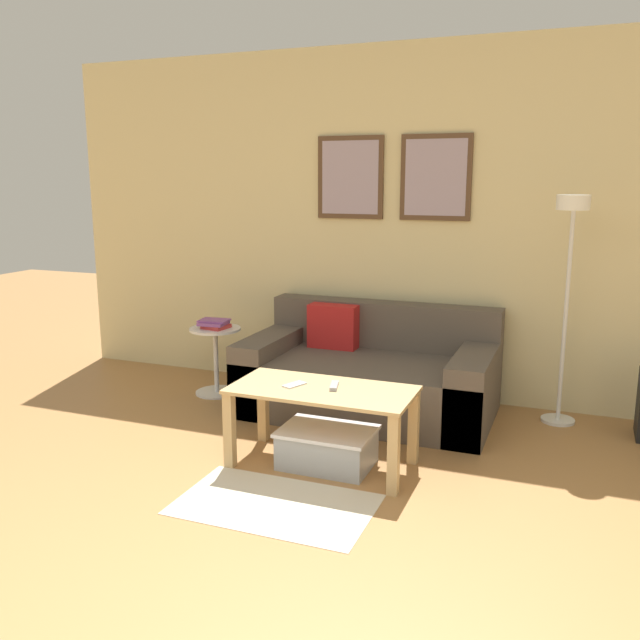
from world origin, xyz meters
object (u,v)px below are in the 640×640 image
object	(u,v)px
floor_lamp	(569,266)
book_stack	(215,324)
couch	(370,376)
side_table	(216,354)
remote_control	(334,386)
coffee_table	(322,403)
cell_phone	(295,385)
storage_bin	(327,447)

from	to	relation	value
floor_lamp	book_stack	bearing A→B (deg)	-176.78
floor_lamp	couch	bearing A→B (deg)	-176.50
book_stack	side_table	bearing A→B (deg)	107.60
floor_lamp	remote_control	xyz separation A→B (m)	(-1.17, -1.03, -0.61)
side_table	book_stack	size ratio (longest dim) A/B	2.21
floor_lamp	book_stack	world-z (taller)	floor_lamp
coffee_table	cell_phone	bearing A→B (deg)	-177.62
cell_phone	coffee_table	bearing A→B (deg)	24.24
couch	floor_lamp	xyz separation A→B (m)	(1.26, 0.08, 0.82)
remote_control	storage_bin	bearing A→B (deg)	-140.51
couch	remote_control	distance (m)	0.98
coffee_table	storage_bin	distance (m)	0.26
couch	cell_phone	distance (m)	1.03
couch	floor_lamp	distance (m)	1.50
coffee_table	storage_bin	bearing A→B (deg)	-1.18
coffee_table	storage_bin	xyz separation A→B (m)	(0.03, -0.00, -0.26)
coffee_table	side_table	bearing A→B (deg)	142.71
side_table	cell_phone	bearing A→B (deg)	-41.59
couch	side_table	world-z (taller)	couch
coffee_table	side_table	distance (m)	1.54
remote_control	cell_phone	size ratio (longest dim) A/B	1.07
coffee_table	side_table	size ratio (longest dim) A/B	2.01
floor_lamp	book_stack	xyz separation A→B (m)	(-2.45, -0.14, -0.53)
side_table	cell_phone	size ratio (longest dim) A/B	3.66
cell_phone	remote_control	bearing A→B (deg)	33.16
storage_bin	floor_lamp	world-z (taller)	floor_lamp
side_table	remote_control	size ratio (longest dim) A/B	3.41
couch	coffee_table	xyz separation A→B (m)	(0.03, -0.99, 0.11)
couch	coffee_table	bearing A→B (deg)	-88.48
couch	side_table	distance (m)	1.20
storage_bin	book_stack	distance (m)	1.62
floor_lamp	book_stack	distance (m)	2.51
storage_bin	book_stack	bearing A→B (deg)	143.52
couch	remote_control	world-z (taller)	couch
coffee_table	book_stack	world-z (taller)	book_stack
side_table	book_stack	bearing A→B (deg)	-72.40
storage_bin	floor_lamp	bearing A→B (deg)	41.60
book_stack	cell_phone	distance (m)	1.41
floor_lamp	cell_phone	distance (m)	1.86
book_stack	cell_phone	size ratio (longest dim) A/B	1.66
storage_bin	remote_control	world-z (taller)	remote_control
couch	cell_phone	world-z (taller)	couch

